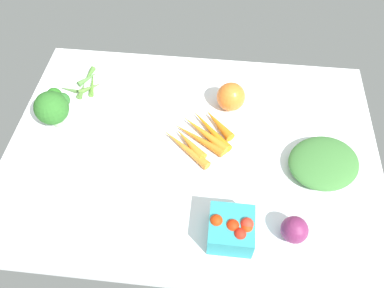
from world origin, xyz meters
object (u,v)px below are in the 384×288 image
object	(u,v)px
red_onion_near_basket	(294,230)
heirloom_tomato_orange	(231,97)
broccoli_head	(53,106)
berry_basket	(232,229)
okra_pile	(87,84)
carrot_bunch	(201,136)
leafy_greens_clump	(324,163)

from	to	relation	value
red_onion_near_basket	heirloom_tomato_orange	distance (cm)	43.47
broccoli_head	berry_basket	world-z (taller)	broccoli_head
heirloom_tomato_orange	berry_basket	bearing A→B (deg)	92.83
okra_pile	heirloom_tomato_orange	distance (cm)	46.14
okra_pile	berry_basket	distance (cm)	66.48
carrot_bunch	red_onion_near_basket	world-z (taller)	red_onion_near_basket
red_onion_near_basket	heirloom_tomato_orange	xyz separation A→B (cm)	(16.70, -40.12, 1.02)
carrot_bunch	broccoli_head	world-z (taller)	broccoli_head
red_onion_near_basket	broccoli_head	bearing A→B (deg)	-23.16
red_onion_near_basket	leafy_greens_clump	bearing A→B (deg)	-113.78
okra_pile	leafy_greens_clump	xyz separation A→B (cm)	(-71.58, 23.79, 1.40)
leafy_greens_clump	heirloom_tomato_orange	world-z (taller)	heirloom_tomato_orange
carrot_bunch	leafy_greens_clump	world-z (taller)	leafy_greens_clump
okra_pile	heirloom_tomato_orange	xyz separation A→B (cm)	(-45.82, 4.21, 3.41)
okra_pile	broccoli_head	size ratio (longest dim) A/B	1.19
okra_pile	carrot_bunch	size ratio (longest dim) A/B	0.65
red_onion_near_basket	leafy_greens_clump	xyz separation A→B (cm)	(-9.05, -20.54, -1.00)
berry_basket	heirloom_tomato_orange	xyz separation A→B (cm)	(2.07, -41.80, 0.37)
leafy_greens_clump	okra_pile	bearing A→B (deg)	-18.38
carrot_bunch	berry_basket	xyz separation A→B (cm)	(-9.80, 28.56, 2.53)
berry_basket	heirloom_tomato_orange	distance (cm)	41.85
red_onion_near_basket	berry_basket	xyz separation A→B (cm)	(14.64, 1.68, 0.65)
broccoli_head	heirloom_tomato_orange	xyz separation A→B (cm)	(-49.83, -11.66, -2.76)
okra_pile	leafy_greens_clump	bearing A→B (deg)	161.62
carrot_bunch	berry_basket	world-z (taller)	berry_basket
okra_pile	carrot_bunch	world-z (taller)	carrot_bunch
red_onion_near_basket	heirloom_tomato_orange	bearing A→B (deg)	-67.40
carrot_bunch	broccoli_head	bearing A→B (deg)	-2.15
heirloom_tomato_orange	carrot_bunch	bearing A→B (deg)	59.70
berry_basket	red_onion_near_basket	bearing A→B (deg)	-173.45
leafy_greens_clump	heirloom_tomato_orange	size ratio (longest dim) A/B	2.27
heirloom_tomato_orange	leafy_greens_clump	bearing A→B (deg)	142.76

